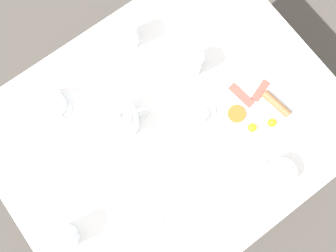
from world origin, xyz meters
The scene contains 12 objects.
ground_plane centered at (0.00, 0.00, 0.00)m, with size 8.00×8.00×0.00m, color #4C4742.
table centered at (0.00, 0.00, 0.68)m, with size 0.95×1.19×0.75m.
breakfast_plate centered at (-0.14, -0.28, 0.76)m, with size 0.27×0.27×0.04m.
teapot_near centered at (0.11, 0.12, 0.80)m, with size 0.12×0.20×0.12m.
teacup_with_saucer_left centered at (-0.35, -0.20, 0.78)m, with size 0.13×0.13×0.07m.
teacup_with_saucer_right centered at (0.30, 0.27, 0.78)m, with size 0.14×0.13×0.07m.
water_glass_tall centered at (0.34, -0.08, 0.81)m, with size 0.08×0.08×0.12m.
water_glass_short centered at (-0.10, 0.48, 0.81)m, with size 0.08×0.08×0.12m.
wine_glass_spare centered at (0.13, -0.19, 0.80)m, with size 0.08×0.08×0.11m.
creamer_jug centered at (-0.03, -0.10, 0.78)m, with size 0.08×0.06×0.06m.
napkin_folded centered at (-0.20, 0.28, 0.75)m, with size 0.17×0.19×0.01m.
knife_by_plate centered at (-0.19, 0.03, 0.75)m, with size 0.19×0.12×0.00m.
Camera 1 is at (-0.18, 0.13, 1.86)m, focal length 35.00 mm.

